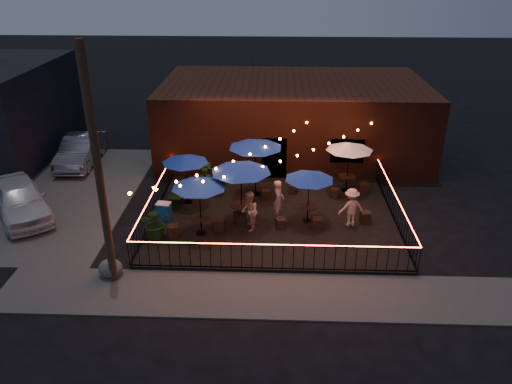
% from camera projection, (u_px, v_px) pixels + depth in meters
% --- Properties ---
extents(ground, '(110.00, 110.00, 0.00)m').
position_uv_depth(ground, '(273.00, 244.00, 19.22)').
color(ground, black).
rests_on(ground, ground).
extents(patio, '(10.00, 8.00, 0.15)m').
position_uv_depth(patio, '(273.00, 217.00, 20.99)').
color(patio, black).
rests_on(patio, ground).
extents(sidewalk, '(18.00, 2.50, 0.05)m').
position_uv_depth(sidewalk, '(272.00, 295.00, 16.27)').
color(sidewalk, '#474441').
rests_on(sidewalk, ground).
extents(parking_lot, '(11.00, 12.00, 0.02)m').
position_uv_depth(parking_lot, '(16.00, 194.00, 23.25)').
color(parking_lot, '#474441').
rests_on(parking_lot, ground).
extents(brick_building, '(14.00, 8.00, 4.00)m').
position_uv_depth(brick_building, '(293.00, 118.00, 27.35)').
color(brick_building, '#3E1C11').
rests_on(brick_building, ground).
extents(utility_pole, '(0.26, 0.26, 8.00)m').
position_uv_depth(utility_pole, '(99.00, 173.00, 15.35)').
color(utility_pole, '#3A2517').
rests_on(utility_pole, ground).
extents(fence_front, '(10.00, 0.04, 1.04)m').
position_uv_depth(fence_front, '(273.00, 257.00, 17.13)').
color(fence_front, black).
rests_on(fence_front, patio).
extents(fence_left, '(0.04, 8.00, 1.04)m').
position_uv_depth(fence_left, '(154.00, 203.00, 20.92)').
color(fence_left, black).
rests_on(fence_left, patio).
extents(fence_right, '(0.04, 8.00, 1.04)m').
position_uv_depth(fence_right, '(394.00, 207.00, 20.57)').
color(fence_right, black).
rests_on(fence_right, patio).
extents(festoon_lights, '(10.02, 8.72, 1.32)m').
position_uv_depth(festoon_lights, '(249.00, 166.00, 19.71)').
color(festoon_lights, orange).
rests_on(festoon_lights, ground).
extents(cafe_table_0, '(2.76, 2.76, 2.34)m').
position_uv_depth(cafe_table_0, '(199.00, 184.00, 18.74)').
color(cafe_table_0, black).
rests_on(cafe_table_0, patio).
extents(cafe_table_1, '(2.07, 2.07, 2.23)m').
position_uv_depth(cafe_table_1, '(185.00, 160.00, 21.26)').
color(cafe_table_1, black).
rests_on(cafe_table_1, patio).
extents(cafe_table_2, '(2.87, 2.87, 2.65)m').
position_uv_depth(cafe_table_2, '(241.00, 168.00, 19.39)').
color(cafe_table_2, black).
rests_on(cafe_table_2, patio).
extents(cafe_table_3, '(3.19, 3.19, 2.65)m').
position_uv_depth(cafe_table_3, '(256.00, 144.00, 21.86)').
color(cafe_table_3, black).
rests_on(cafe_table_3, patio).
extents(cafe_table_4, '(2.46, 2.46, 2.20)m').
position_uv_depth(cafe_table_4, '(309.00, 177.00, 19.70)').
color(cafe_table_4, black).
rests_on(cafe_table_4, patio).
extents(cafe_table_5, '(2.21, 2.21, 2.35)m').
position_uv_depth(cafe_table_5, '(350.00, 147.00, 22.33)').
color(cafe_table_5, black).
rests_on(cafe_table_5, patio).
extents(bistro_chair_0, '(0.53, 0.53, 0.50)m').
position_uv_depth(bistro_chair_0, '(173.00, 231.00, 19.29)').
color(bistro_chair_0, black).
rests_on(bistro_chair_0, patio).
extents(bistro_chair_1, '(0.41, 0.41, 0.48)m').
position_uv_depth(bistro_chair_1, '(219.00, 225.00, 19.78)').
color(bistro_chair_1, black).
rests_on(bistro_chair_1, patio).
extents(bistro_chair_2, '(0.49, 0.49, 0.45)m').
position_uv_depth(bistro_chair_2, '(192.00, 190.00, 22.71)').
color(bistro_chair_2, black).
rests_on(bistro_chair_2, patio).
extents(bistro_chair_3, '(0.47, 0.47, 0.51)m').
position_uv_depth(bistro_chair_3, '(217.00, 190.00, 22.71)').
color(bistro_chair_3, black).
rests_on(bistro_chair_3, patio).
extents(bistro_chair_4, '(0.55, 0.55, 0.49)m').
position_uv_depth(bistro_chair_4, '(240.00, 218.00, 20.27)').
color(bistro_chair_4, black).
rests_on(bistro_chair_4, patio).
extents(bistro_chair_5, '(0.43, 0.43, 0.42)m').
position_uv_depth(bistro_chair_5, '(281.00, 223.00, 19.95)').
color(bistro_chair_5, black).
rests_on(bistro_chair_5, patio).
extents(bistro_chair_6, '(0.48, 0.48, 0.44)m').
position_uv_depth(bistro_chair_6, '(266.00, 195.00, 22.33)').
color(bistro_chair_6, black).
rests_on(bistro_chair_6, patio).
extents(bistro_chair_7, '(0.43, 0.43, 0.42)m').
position_uv_depth(bistro_chair_7, '(293.00, 189.00, 22.92)').
color(bistro_chair_7, black).
rests_on(bistro_chair_7, patio).
extents(bistro_chair_8, '(0.43, 0.43, 0.47)m').
position_uv_depth(bistro_chair_8, '(317.00, 224.00, 19.88)').
color(bistro_chair_8, black).
rests_on(bistro_chair_8, patio).
extents(bistro_chair_9, '(0.44, 0.44, 0.48)m').
position_uv_depth(bistro_chair_9, '(365.00, 217.00, 20.36)').
color(bistro_chair_9, black).
rests_on(bistro_chair_9, patio).
extents(bistro_chair_10, '(0.41, 0.41, 0.40)m').
position_uv_depth(bistro_chair_10, '(335.00, 193.00, 22.55)').
color(bistro_chair_10, black).
rests_on(bistro_chair_10, patio).
extents(bistro_chair_11, '(0.46, 0.46, 0.49)m').
position_uv_depth(bistro_chair_11, '(363.00, 188.00, 22.90)').
color(bistro_chair_11, black).
rests_on(bistro_chair_11, patio).
extents(patron_a, '(0.47, 0.67, 1.76)m').
position_uv_depth(patron_a, '(279.00, 200.00, 20.30)').
color(patron_a, tan).
rests_on(patron_a, patio).
extents(patron_b, '(0.72, 0.87, 1.65)m').
position_uv_depth(patron_b, '(249.00, 211.00, 19.57)').
color(patron_b, beige).
rests_on(patron_b, patio).
extents(patron_c, '(1.17, 0.86, 1.61)m').
position_uv_depth(patron_c, '(351.00, 207.00, 19.91)').
color(patron_c, '#DEA991').
rests_on(patron_c, patio).
extents(potted_shrub_a, '(1.32, 1.18, 1.32)m').
position_uv_depth(potted_shrub_a, '(156.00, 223.00, 19.07)').
color(potted_shrub_a, '#173F0C').
rests_on(potted_shrub_a, patio).
extents(potted_shrub_b, '(0.97, 0.87, 1.46)m').
position_uv_depth(potted_shrub_b, '(178.00, 193.00, 21.28)').
color(potted_shrub_b, '#124011').
rests_on(potted_shrub_b, patio).
extents(potted_shrub_c, '(0.84, 0.84, 1.20)m').
position_uv_depth(potted_shrub_c, '(205.00, 174.00, 23.44)').
color(potted_shrub_c, '#153810').
rests_on(potted_shrub_c, patio).
extents(cooler, '(0.63, 0.49, 0.76)m').
position_uv_depth(cooler, '(164.00, 211.00, 20.52)').
color(cooler, blue).
rests_on(cooler, patio).
extents(boulder, '(1.04, 0.95, 0.68)m').
position_uv_depth(boulder, '(111.00, 268.00, 17.11)').
color(boulder, '#464742').
rests_on(boulder, ground).
extents(car_white, '(4.29, 4.91, 1.60)m').
position_uv_depth(car_white, '(20.00, 199.00, 20.93)').
color(car_white, silver).
rests_on(car_white, ground).
extents(car_silver, '(1.82, 4.66, 1.51)m').
position_uv_depth(car_silver, '(80.00, 150.00, 26.31)').
color(car_silver, '#A8A8B1').
rests_on(car_silver, ground).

